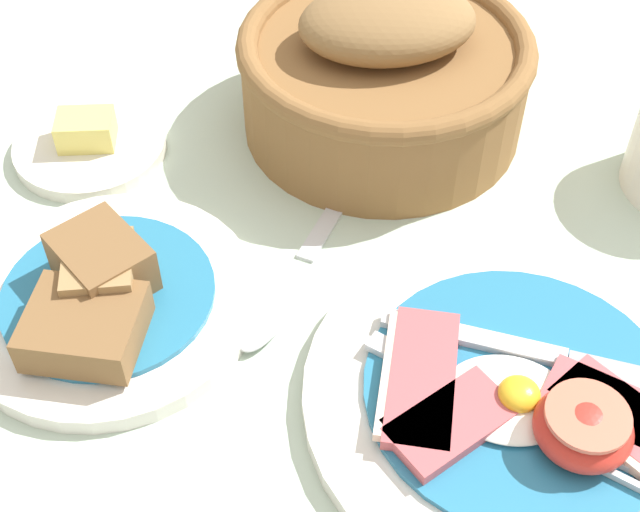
% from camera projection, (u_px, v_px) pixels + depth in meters
% --- Properties ---
extents(ground_plane, '(3.00, 3.00, 0.00)m').
position_uv_depth(ground_plane, '(415.00, 350.00, 0.53)').
color(ground_plane, '#B7CCB7').
extents(breakfast_plate, '(0.24, 0.24, 0.04)m').
position_uv_depth(breakfast_plate, '(524.00, 400.00, 0.49)').
color(breakfast_plate, silver).
rests_on(breakfast_plate, ground_plane).
extents(bread_plate, '(0.18, 0.18, 0.05)m').
position_uv_depth(bread_plate, '(105.00, 297.00, 0.54)').
color(bread_plate, silver).
rests_on(bread_plate, ground_plane).
extents(bread_basket, '(0.21, 0.21, 0.11)m').
position_uv_depth(bread_basket, '(384.00, 72.00, 0.64)').
color(bread_basket, brown).
rests_on(bread_basket, ground_plane).
extents(butter_dish, '(0.11, 0.11, 0.03)m').
position_uv_depth(butter_dish, '(89.00, 144.00, 0.65)').
color(butter_dish, silver).
rests_on(butter_dish, ground_plane).
extents(teaspoon_by_saucer, '(0.07, 0.19, 0.01)m').
position_uv_depth(teaspoon_by_saucer, '(289.00, 280.00, 0.56)').
color(teaspoon_by_saucer, silver).
rests_on(teaspoon_by_saucer, ground_plane).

